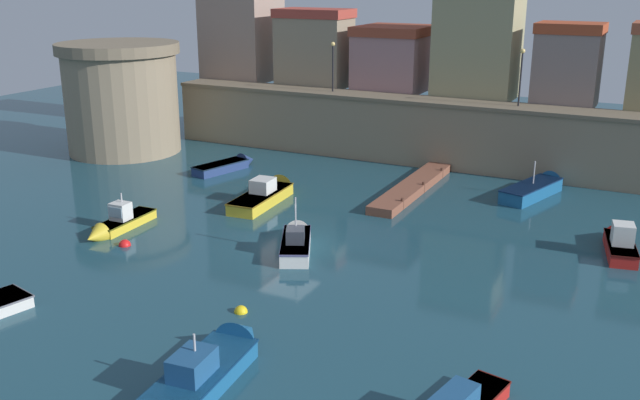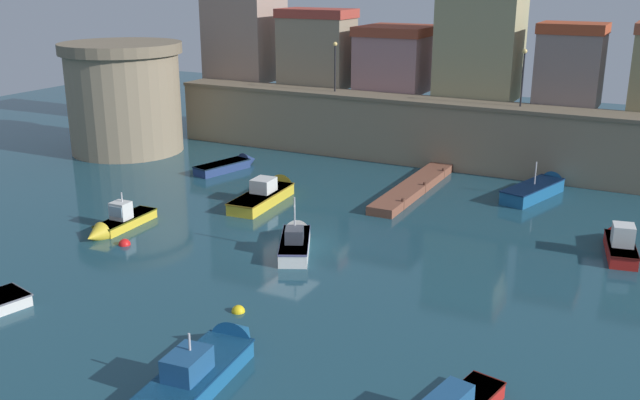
{
  "view_description": "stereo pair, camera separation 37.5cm",
  "coord_description": "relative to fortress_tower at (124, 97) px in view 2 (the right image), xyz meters",
  "views": [
    {
      "loc": [
        16.91,
        -30.05,
        13.24
      ],
      "look_at": [
        0.0,
        3.55,
        1.27
      ],
      "focal_mm": 40.23,
      "sensor_mm": 36.0,
      "label": 1
    },
    {
      "loc": [
        17.24,
        -29.88,
        13.24
      ],
      "look_at": [
        0.0,
        3.55,
        1.27
      ],
      "focal_mm": 40.23,
      "sensor_mm": 36.0,
      "label": 2
    }
  ],
  "objects": [
    {
      "name": "fortress_tower",
      "position": [
        0.0,
        0.0,
        0.0
      ],
      "size": [
        9.1,
        9.1,
        8.28
      ],
      "color": "gray",
      "rests_on": "ground"
    },
    {
      "name": "moored_boat_1",
      "position": [
        11.85,
        -14.27,
        -3.8
      ],
      "size": [
        1.38,
        5.01,
        2.28
      ],
      "rotation": [
        0.0,
        0.0,
        -1.53
      ],
      "color": "gold",
      "rests_on": "ground"
    },
    {
      "name": "moored_boat_7",
      "position": [
        30.77,
        2.82,
        -3.75
      ],
      "size": [
        3.38,
        6.78,
        2.58
      ],
      "rotation": [
        0.0,
        0.0,
        1.28
      ],
      "color": "#195689",
      "rests_on": "ground"
    },
    {
      "name": "mooring_buoy_0",
      "position": [
        13.69,
        -15.74,
        -4.2
      ],
      "size": [
        0.62,
        0.62,
        0.62
      ],
      "primitive_type": "sphere",
      "color": "red",
      "rests_on": "ground"
    },
    {
      "name": "ground_plane",
      "position": [
        20.93,
        -11.59,
        -4.2
      ],
      "size": [
        102.66,
        102.66,
        0.0
      ],
      "primitive_type": "plane",
      "color": "#1E4756"
    },
    {
      "name": "moored_boat_4",
      "position": [
        16.3,
        -5.8,
        -3.74
      ],
      "size": [
        2.15,
        6.91,
        1.99
      ],
      "rotation": [
        0.0,
        0.0,
        1.64
      ],
      "color": "gold",
      "rests_on": "ground"
    },
    {
      "name": "quay_lamp_1",
      "position": [
        28.29,
        6.92,
        2.99
      ],
      "size": [
        0.32,
        0.32,
        3.8
      ],
      "color": "black",
      "rests_on": "quay_wall"
    },
    {
      "name": "quay_wall",
      "position": [
        20.93,
        6.92,
        -1.84
      ],
      "size": [
        38.91,
        3.11,
        4.69
      ],
      "color": "gray",
      "rests_on": "ground"
    },
    {
      "name": "pier_dock",
      "position": [
        23.54,
        -0.17,
        -3.94
      ],
      "size": [
        1.62,
        11.36,
        0.7
      ],
      "color": "brown",
      "rests_on": "ground"
    },
    {
      "name": "moored_boat_3",
      "position": [
        10.23,
        -0.97,
        -3.86
      ],
      "size": [
        2.59,
        5.39,
        1.26
      ],
      "rotation": [
        0.0,
        0.0,
        1.31
      ],
      "color": "navy",
      "rests_on": "ground"
    },
    {
      "name": "moored_boat_8",
      "position": [
        36.18,
        -5.19,
        -3.7
      ],
      "size": [
        2.12,
        5.11,
        1.95
      ],
      "rotation": [
        0.0,
        0.0,
        1.75
      ],
      "color": "red",
      "rests_on": "ground"
    },
    {
      "name": "moored_boat_0",
      "position": [
        21.64,
        -12.09,
        -3.75
      ],
      "size": [
        3.52,
        5.34,
        3.15
      ],
      "rotation": [
        0.0,
        0.0,
        2.02
      ],
      "color": "white",
      "rests_on": "ground"
    },
    {
      "name": "quay_lamp_0",
      "position": [
        14.47,
        6.92,
        2.91
      ],
      "size": [
        0.32,
        0.32,
        3.67
      ],
      "color": "black",
      "rests_on": "quay_wall"
    },
    {
      "name": "mooring_buoy_1",
      "position": [
        23.04,
        -19.44,
        -4.2
      ],
      "size": [
        0.56,
        0.56,
        0.56
      ],
      "primitive_type": "sphere",
      "color": "yellow",
      "rests_on": "ground"
    },
    {
      "name": "old_town_backdrop",
      "position": [
        17.52,
        10.53,
        3.87
      ],
      "size": [
        38.29,
        5.9,
        9.4
      ],
      "color": "gray",
      "rests_on": "ground"
    },
    {
      "name": "moored_boat_2",
      "position": [
        24.8,
        -24.07,
        -3.76
      ],
      "size": [
        2.45,
        7.35,
        2.61
      ],
      "rotation": [
        0.0,
        0.0,
        1.66
      ],
      "color": "#195689",
      "rests_on": "ground"
    }
  ]
}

